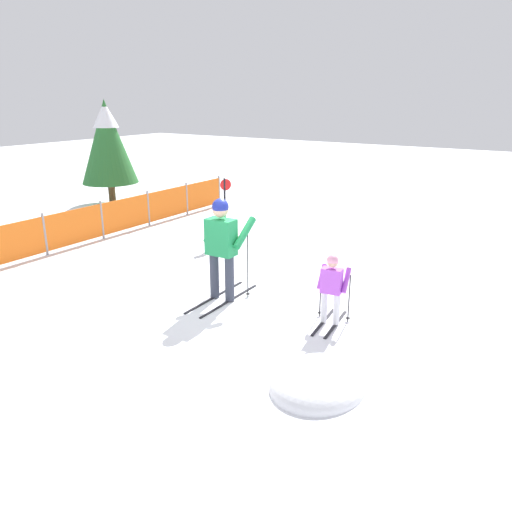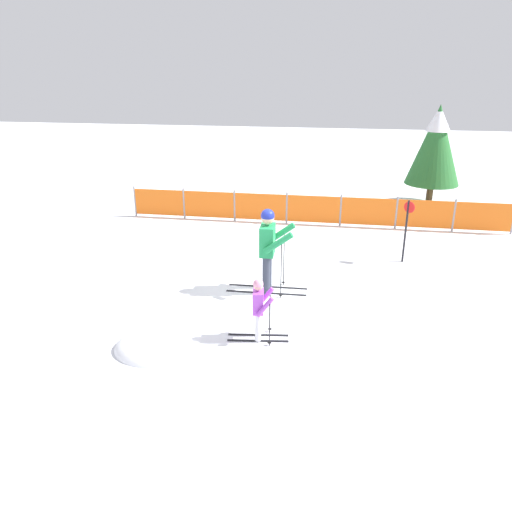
{
  "view_description": "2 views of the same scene",
  "coord_description": "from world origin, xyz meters",
  "px_view_note": "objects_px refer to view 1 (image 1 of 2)",
  "views": [
    {
      "loc": [
        -6.37,
        -4.78,
        3.51
      ],
      "look_at": [
        0.06,
        -0.59,
        1.02
      ],
      "focal_mm": 35.0,
      "sensor_mm": 36.0,
      "label": 1
    },
    {
      "loc": [
        1.63,
        -9.54,
        4.63
      ],
      "look_at": [
        0.13,
        -0.41,
        1.05
      ],
      "focal_mm": 35.0,
      "sensor_mm": 36.0,
      "label": 2
    }
  ],
  "objects_px": {
    "skier_adult": "(222,240)",
    "safety_fence": "(75,227)",
    "skier_child": "(332,284)",
    "conifer_far": "(107,140)",
    "trail_marker": "(225,203)"
  },
  "relations": [
    {
      "from": "skier_adult",
      "to": "safety_fence",
      "type": "bearing_deg",
      "value": 80.61
    },
    {
      "from": "safety_fence",
      "to": "skier_adult",
      "type": "bearing_deg",
      "value": -97.96
    },
    {
      "from": "skier_child",
      "to": "conifer_far",
      "type": "bearing_deg",
      "value": 59.11
    },
    {
      "from": "skier_child",
      "to": "conifer_far",
      "type": "xyz_separation_m",
      "value": [
        4.47,
        10.12,
        1.42
      ]
    },
    {
      "from": "skier_child",
      "to": "trail_marker",
      "type": "height_order",
      "value": "trail_marker"
    },
    {
      "from": "safety_fence",
      "to": "conifer_far",
      "type": "xyz_separation_m",
      "value": [
        3.9,
        3.12,
        1.6
      ]
    },
    {
      "from": "safety_fence",
      "to": "conifer_far",
      "type": "bearing_deg",
      "value": 38.69
    },
    {
      "from": "conifer_far",
      "to": "trail_marker",
      "type": "bearing_deg",
      "value": -104.44
    },
    {
      "from": "conifer_far",
      "to": "trail_marker",
      "type": "xyz_separation_m",
      "value": [
        -1.51,
        -5.85,
        -1.13
      ]
    },
    {
      "from": "trail_marker",
      "to": "safety_fence",
      "type": "bearing_deg",
      "value": 131.2
    },
    {
      "from": "skier_adult",
      "to": "skier_child",
      "type": "height_order",
      "value": "skier_adult"
    },
    {
      "from": "skier_child",
      "to": "conifer_far",
      "type": "relative_size",
      "value": 0.34
    },
    {
      "from": "safety_fence",
      "to": "trail_marker",
      "type": "relative_size",
      "value": 7.31
    },
    {
      "from": "skier_child",
      "to": "safety_fence",
      "type": "bearing_deg",
      "value": 78.26
    },
    {
      "from": "skier_adult",
      "to": "trail_marker",
      "type": "xyz_separation_m",
      "value": [
        3.08,
        2.22,
        -0.14
      ]
    }
  ]
}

